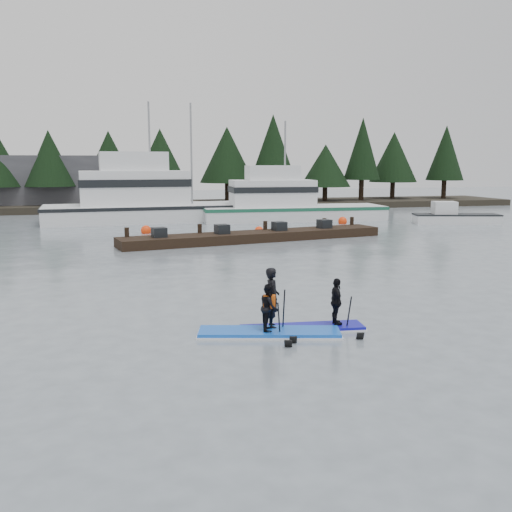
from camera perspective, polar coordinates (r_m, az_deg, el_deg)
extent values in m
plane|color=slate|center=(14.45, 5.75, -8.04)|extent=(160.00, 160.00, 0.00)
cube|color=#2D281E|center=(55.33, -8.98, 5.00)|extent=(70.00, 8.00, 0.60)
cube|color=#4C4C51|center=(57.77, -23.28, 6.73)|extent=(18.00, 6.00, 5.00)
cube|color=white|center=(43.68, -9.26, 3.64)|extent=(17.47, 5.78, 2.30)
cube|color=white|center=(43.28, -12.07, 6.69)|extent=(7.94, 3.89, 2.49)
cylinder|color=gray|center=(43.38, -10.57, 10.03)|extent=(0.14, 0.14, 7.47)
cube|color=white|center=(43.79, 3.75, 3.74)|extent=(13.93, 4.46, 1.97)
cube|color=white|center=(43.24, 1.64, 6.30)|extent=(6.31, 3.07, 1.97)
cylinder|color=gray|center=(43.41, 2.91, 9.19)|extent=(0.14, 0.14, 6.34)
cube|color=white|center=(43.51, 19.39, 3.52)|extent=(6.19, 3.25, 0.69)
cube|color=black|center=(31.87, -0.06, 1.98)|extent=(15.41, 4.99, 0.51)
sphere|color=#FD390C|center=(35.99, -10.93, 2.24)|extent=(0.64, 0.64, 0.64)
sphere|color=#FD390C|center=(35.36, 0.30, 2.28)|extent=(0.56, 0.56, 0.56)
sphere|color=#FD390C|center=(41.55, 8.64, 3.22)|extent=(0.64, 0.64, 0.64)
cube|color=blue|center=(14.50, 1.33, -7.65)|extent=(3.66, 1.71, 0.13)
imported|color=black|center=(14.32, 1.34, -5.12)|extent=(0.58, 0.67, 1.19)
cube|color=#DE5612|center=(14.29, 1.35, -4.57)|extent=(0.34, 0.27, 0.32)
cylinder|color=black|center=(14.24, 2.37, -7.15)|extent=(0.36, 0.82, 1.47)
cube|color=#1111A5|center=(14.97, 4.66, -7.18)|extent=(3.25, 1.04, 0.11)
imported|color=black|center=(14.60, 1.64, -4.18)|extent=(0.42, 0.60, 1.56)
cylinder|color=black|center=(14.54, 2.76, -6.06)|extent=(0.25, 0.93, 1.60)
imported|color=black|center=(15.03, 8.05, -4.53)|extent=(0.36, 0.75, 1.23)
cylinder|color=black|center=(15.01, 9.17, -6.39)|extent=(0.23, 0.86, 1.48)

